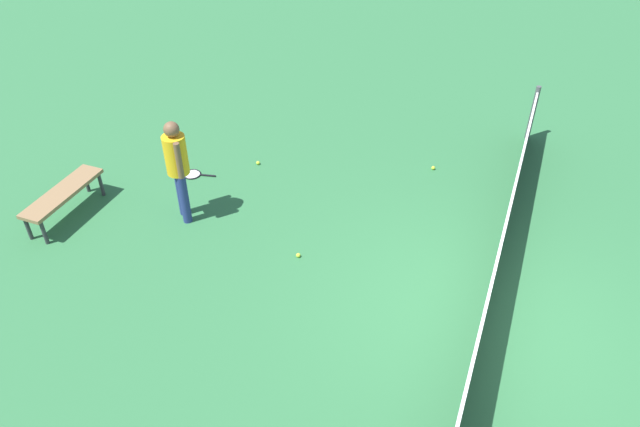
% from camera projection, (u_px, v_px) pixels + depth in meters
% --- Properties ---
extents(ground_plane, '(40.00, 40.00, 0.00)m').
position_uv_depth(ground_plane, '(483.00, 319.00, 7.78)').
color(ground_plane, '#2D6B3D').
extents(court_net, '(10.09, 0.09, 1.07)m').
position_uv_depth(court_net, '(490.00, 291.00, 7.48)').
color(court_net, '#4C4C51').
rests_on(court_net, ground_plane).
extents(player_near_side, '(0.48, 0.48, 1.70)m').
position_uv_depth(player_near_side, '(177.00, 163.00, 8.89)').
color(player_near_side, navy).
rests_on(player_near_side, ground_plane).
extents(tennis_racket_near_player, '(0.38, 0.61, 0.03)m').
position_uv_depth(tennis_racket_near_player, '(194.00, 174.00, 10.45)').
color(tennis_racket_near_player, black).
rests_on(tennis_racket_near_player, ground_plane).
extents(tennis_ball_near_player, '(0.07, 0.07, 0.07)m').
position_uv_depth(tennis_ball_near_player, '(298.00, 255.00, 8.72)').
color(tennis_ball_near_player, '#C6E033').
rests_on(tennis_ball_near_player, ground_plane).
extents(tennis_ball_by_net, '(0.07, 0.07, 0.07)m').
position_uv_depth(tennis_ball_by_net, '(258.00, 163.00, 10.70)').
color(tennis_ball_by_net, '#C6E033').
rests_on(tennis_ball_by_net, ground_plane).
extents(tennis_ball_midcourt, '(0.07, 0.07, 0.07)m').
position_uv_depth(tennis_ball_midcourt, '(433.00, 168.00, 10.57)').
color(tennis_ball_midcourt, '#C6E033').
rests_on(tennis_ball_midcourt, ground_plane).
extents(courtside_bench, '(1.50, 0.41, 0.48)m').
position_uv_depth(courtside_bench, '(63.00, 194.00, 9.28)').
color(courtside_bench, olive).
rests_on(courtside_bench, ground_plane).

